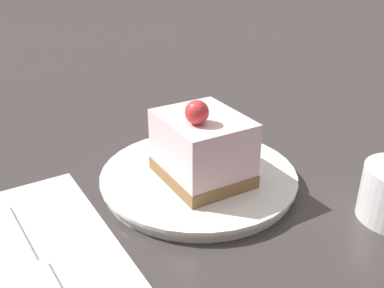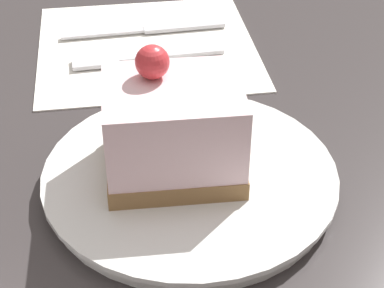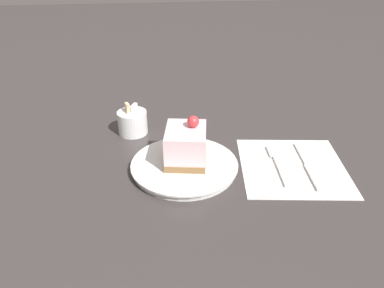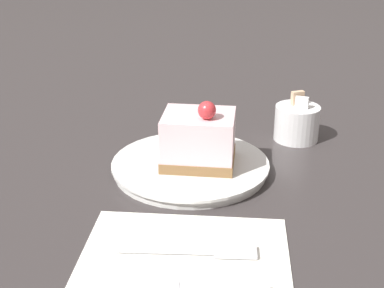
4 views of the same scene
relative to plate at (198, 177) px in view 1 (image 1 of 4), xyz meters
name	(u,v)px [view 1 (image 1 of 4)]	position (x,y,z in m)	size (l,w,h in m)	color
ground_plane	(195,175)	(-0.01, -0.02, -0.01)	(4.00, 4.00, 0.00)	#383333
plate	(198,177)	(0.00, 0.00, 0.00)	(0.22, 0.22, 0.01)	silver
cake_slice	(202,147)	(0.00, 0.01, 0.04)	(0.10, 0.11, 0.10)	olive
fork	(27,254)	(0.20, 0.00, 0.00)	(0.03, 0.15, 0.00)	silver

